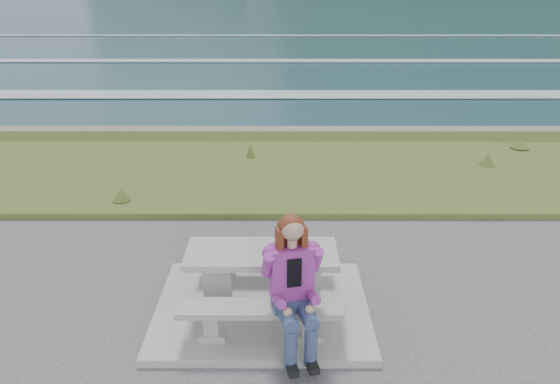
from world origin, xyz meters
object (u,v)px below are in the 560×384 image
Objects in this scene: bench_landward at (260,314)px; picnic_table at (262,263)px; bench_seaward at (264,253)px; seated_woman at (295,305)px.

picnic_table is at bearing 90.00° from bench_landward.
seated_woman is (0.38, -1.54, 0.21)m from bench_seaward.
bench_seaward is 1.18× the size of seated_woman.
bench_landward is 1.00× the size of bench_seaward.
bench_seaward is at bearing 91.62° from seated_woman.
seated_woman reaches higher than bench_seaward.
bench_landward is (0.00, -0.70, -0.23)m from picnic_table.
picnic_table reaches higher than bench_landward.
bench_seaward is (0.00, 1.40, 0.00)m from bench_landward.
bench_landward is at bearing -90.00° from picnic_table.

